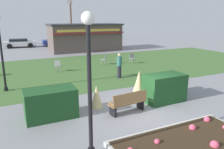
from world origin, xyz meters
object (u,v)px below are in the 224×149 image
(cafe_chair_east, at_px, (104,59))
(park_bench, at_px, (128,102))
(parked_car_center_slot, at_px, (57,41))
(tree_left_bg, at_px, (71,22))
(cafe_chair_north, at_px, (132,57))
(person_strolling, at_px, (119,66))
(trash_bin, at_px, (177,85))
(parked_car_west_slot, at_px, (20,43))
(cafe_chair_center, at_px, (58,65))
(lamppost_near, at_px, (89,69))
(food_kiosk, at_px, (85,37))
(parked_car_east_slot, at_px, (90,40))
(lamppost_mid, at_px, (0,44))

(cafe_chair_east, bearing_deg, park_bench, -108.16)
(parked_car_center_slot, height_order, tree_left_bg, tree_left_bg)
(park_bench, height_order, cafe_chair_north, park_bench)
(person_strolling, xyz_separation_m, tree_left_bg, (3.45, 23.79, 2.42))
(trash_bin, height_order, parked_car_west_slot, parked_car_west_slot)
(cafe_chair_center, bearing_deg, park_bench, -83.35)
(cafe_chair_east, height_order, person_strolling, person_strolling)
(trash_bin, distance_m, cafe_chair_east, 8.54)
(lamppost_near, distance_m, parked_car_center_slot, 28.21)
(parked_car_center_slot, bearing_deg, person_strolling, -90.61)
(tree_left_bg, bearing_deg, cafe_chair_east, -97.58)
(cafe_chair_north, bearing_deg, food_kiosk, 96.70)
(lamppost_near, distance_m, tree_left_bg, 32.32)
(cafe_chair_center, relative_size, cafe_chair_north, 1.00)
(lamppost_near, bearing_deg, park_bench, 40.80)
(parked_car_east_slot, bearing_deg, parked_car_west_slot, 180.00)
(park_bench, height_order, tree_left_bg, tree_left_bg)
(trash_bin, bearing_deg, cafe_chair_center, 122.47)
(food_kiosk, relative_size, cafe_chair_center, 9.91)
(parked_car_west_slot, distance_m, parked_car_center_slot, 5.11)
(park_bench, bearing_deg, parked_car_center_slot, 84.33)
(food_kiosk, xyz_separation_m, cafe_chair_east, (-1.39, -9.04, -1.12))
(food_kiosk, xyz_separation_m, parked_car_west_slot, (-7.18, 6.70, -1.00))
(cafe_chair_center, bearing_deg, cafe_chair_north, 3.27)
(lamppost_near, bearing_deg, cafe_chair_north, 54.25)
(lamppost_mid, bearing_deg, food_kiosk, 54.89)
(lamppost_mid, distance_m, cafe_chair_north, 11.25)
(cafe_chair_north, relative_size, parked_car_center_slot, 0.21)
(lamppost_near, relative_size, tree_left_bg, 0.57)
(trash_bin, distance_m, tree_left_bg, 28.02)
(lamppost_mid, height_order, cafe_chair_north, lamppost_mid)
(food_kiosk, relative_size, parked_car_west_slot, 2.05)
(person_strolling, relative_size, parked_car_west_slot, 0.39)
(food_kiosk, height_order, person_strolling, food_kiosk)
(lamppost_mid, relative_size, parked_car_west_slot, 0.97)
(cafe_chair_east, distance_m, person_strolling, 4.60)
(parked_car_west_slot, height_order, parked_car_east_slot, same)
(parked_car_east_slot, distance_m, tree_left_bg, 4.84)
(lamppost_mid, distance_m, cafe_chair_center, 5.35)
(food_kiosk, distance_m, parked_car_west_slot, 9.87)
(park_bench, relative_size, person_strolling, 1.03)
(cafe_chair_east, xyz_separation_m, parked_car_east_slot, (4.53, 15.74, 0.12))
(person_strolling, bearing_deg, parked_car_west_slot, -101.39)
(lamppost_near, distance_m, parked_car_east_slot, 29.59)
(trash_bin, xyz_separation_m, parked_car_east_slot, (3.93, 24.26, 0.23))
(park_bench, xyz_separation_m, trash_bin, (3.81, 1.26, -0.06))
(cafe_chair_east, bearing_deg, lamppost_near, -115.57)
(park_bench, relative_size, cafe_chair_center, 1.96)
(cafe_chair_center, relative_size, parked_car_east_slot, 0.21)
(food_kiosk, relative_size, cafe_chair_east, 9.91)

